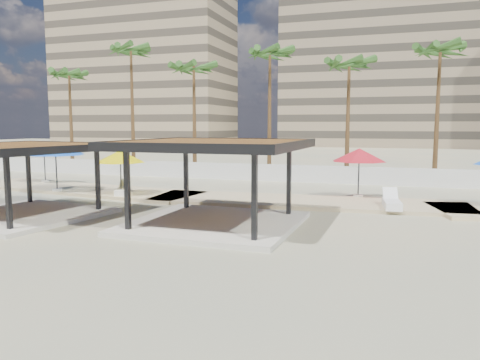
% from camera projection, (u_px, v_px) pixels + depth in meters
% --- Properties ---
extents(ground, '(200.00, 200.00, 0.00)m').
position_uv_depth(ground, '(218.00, 230.00, 17.98)').
color(ground, tan).
rests_on(ground, ground).
extents(promenade, '(44.45, 7.97, 0.24)m').
position_uv_depth(promenade, '(306.00, 201.00, 24.56)').
color(promenade, '#C6B284').
rests_on(promenade, ground).
extents(boundary_wall, '(56.00, 0.30, 1.20)m').
position_uv_depth(boundary_wall, '(300.00, 174.00, 32.98)').
color(boundary_wall, silver).
rests_on(boundary_wall, ground).
extents(building_west, '(34.00, 16.00, 32.40)m').
position_uv_depth(building_west, '(144.00, 69.00, 93.48)').
color(building_west, '#937F60').
rests_on(building_west, ground).
extents(building_mid, '(38.00, 16.00, 30.40)m').
position_uv_depth(building_mid, '(386.00, 71.00, 88.55)').
color(building_mid, '#847259').
rests_on(building_mid, ground).
extents(pavilion_central, '(6.84, 6.84, 3.42)m').
position_uv_depth(pavilion_central, '(214.00, 175.00, 18.45)').
color(pavilion_central, beige).
rests_on(pavilion_central, ground).
extents(pavilion_west, '(7.16, 7.16, 3.20)m').
position_uv_depth(pavilion_west, '(19.00, 174.00, 20.15)').
color(pavilion_west, beige).
rests_on(pavilion_west, ground).
extents(umbrella_a, '(3.15, 3.15, 2.64)m').
position_uv_depth(umbrella_a, '(44.00, 148.00, 31.43)').
color(umbrella_a, beige).
rests_on(umbrella_a, promenade).
extents(umbrella_b, '(3.45, 3.45, 2.45)m').
position_uv_depth(umbrella_b, '(120.00, 157.00, 25.69)').
color(umbrella_b, beige).
rests_on(umbrella_b, promenade).
extents(umbrella_c, '(3.48, 3.48, 2.60)m').
position_uv_depth(umbrella_c, '(359.00, 155.00, 24.94)').
color(umbrella_c, beige).
rests_on(umbrella_c, promenade).
extents(umbrella_f, '(3.29, 3.29, 2.90)m').
position_uv_depth(umbrella_f, '(55.00, 148.00, 27.03)').
color(umbrella_f, beige).
rests_on(umbrella_f, promenade).
extents(lounger_a, '(1.28, 1.99, 0.72)m').
position_uv_depth(lounger_a, '(123.00, 191.00, 26.15)').
color(lounger_a, white).
rests_on(lounger_a, promenade).
extents(lounger_b, '(0.96, 2.25, 0.83)m').
position_uv_depth(lounger_b, '(392.00, 203.00, 21.75)').
color(lounger_b, white).
rests_on(lounger_b, promenade).
extents(palm_a, '(3.00, 3.00, 9.25)m').
position_uv_depth(palm_a, '(69.00, 78.00, 40.89)').
color(palm_a, brown).
rests_on(palm_a, ground).
extents(palm_b, '(3.00, 3.00, 11.08)m').
position_uv_depth(palm_b, '(131.00, 56.00, 39.18)').
color(palm_b, brown).
rests_on(palm_b, ground).
extents(palm_c, '(3.00, 3.00, 9.30)m').
position_uv_depth(palm_c, '(194.00, 73.00, 36.92)').
color(palm_c, brown).
rests_on(palm_c, ground).
extents(palm_d, '(3.00, 3.00, 10.28)m').
position_uv_depth(palm_d, '(270.00, 59.00, 35.68)').
color(palm_d, brown).
rests_on(palm_d, ground).
extents(palm_e, '(3.00, 3.00, 9.17)m').
position_uv_depth(palm_e, '(349.00, 69.00, 33.44)').
color(palm_e, brown).
rests_on(palm_e, ground).
extents(palm_f, '(3.00, 3.00, 9.90)m').
position_uv_depth(palm_f, '(440.00, 56.00, 31.66)').
color(palm_f, brown).
rests_on(palm_f, ground).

